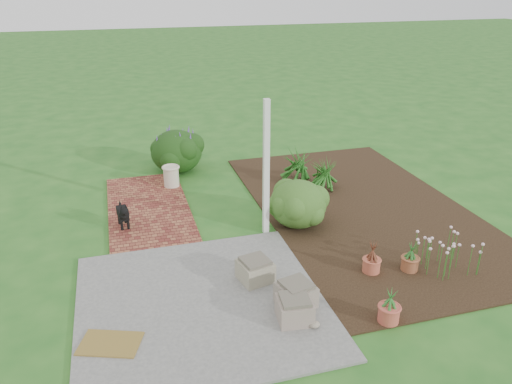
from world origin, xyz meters
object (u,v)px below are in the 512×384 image
object	(u,v)px
stone_trough_near	(295,310)
cream_ceramic_urn	(171,176)
black_dog	(123,213)
evergreen_shrub	(298,203)

from	to	relation	value
stone_trough_near	cream_ceramic_urn	xyz separation A→B (m)	(-1.01, 5.21, 0.07)
stone_trough_near	black_dog	xyz separation A→B (m)	(-2.12, 3.44, 0.14)
cream_ceramic_urn	evergreen_shrub	size ratio (longest dim) A/B	0.42
stone_trough_near	black_dog	bearing A→B (deg)	121.61
black_dog	cream_ceramic_urn	world-z (taller)	black_dog
black_dog	stone_trough_near	bearing A→B (deg)	-66.73
evergreen_shrub	cream_ceramic_urn	bearing A→B (deg)	129.05
stone_trough_near	black_dog	distance (m)	4.04
stone_trough_near	black_dog	size ratio (longest dim) A/B	0.80
black_dog	evergreen_shrub	xyz separation A→B (m)	(3.17, -0.76, 0.14)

